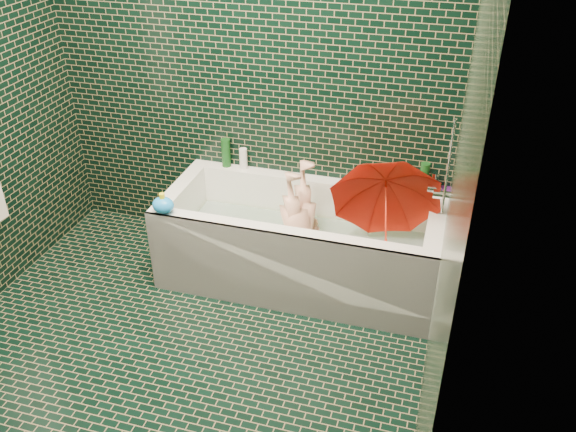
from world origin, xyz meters
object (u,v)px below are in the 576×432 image
(child, at_px, (300,237))
(rubber_duck, at_px, (401,184))
(bathtub, at_px, (300,251))
(bath_toy, at_px, (163,205))
(umbrella, at_px, (386,213))

(child, height_order, rubber_duck, rubber_duck)
(child, bearing_deg, bathtub, -33.84)
(child, distance_m, bath_toy, 0.86)
(bathtub, relative_size, bath_toy, 10.86)
(umbrella, height_order, bath_toy, umbrella)
(child, height_order, umbrella, umbrella)
(child, relative_size, bath_toy, 6.05)
(bathtub, xyz_separation_m, bath_toy, (-0.74, -0.33, 0.39))
(umbrella, relative_size, rubber_duck, 5.23)
(child, xyz_separation_m, umbrella, (0.52, -0.07, 0.30))
(bathtub, bearing_deg, umbrella, -7.36)
(rubber_duck, distance_m, bath_toy, 1.46)
(rubber_duck, bearing_deg, child, -131.26)
(bathtub, height_order, umbrella, umbrella)
(bathtub, bearing_deg, rubber_duck, 31.94)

